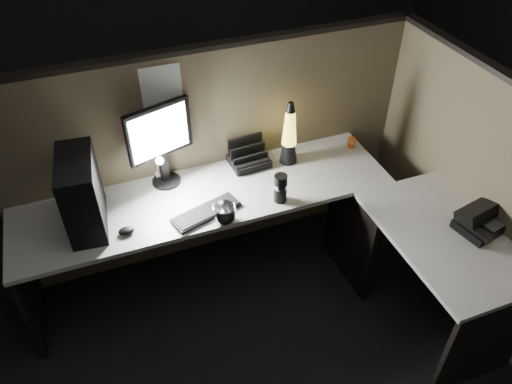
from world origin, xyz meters
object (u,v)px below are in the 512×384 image
object	(u,v)px
pc_tower	(82,193)
lava_lamp	(289,138)
monitor	(160,138)
keyboard	(206,212)
desk_phone	(478,221)

from	to	relation	value
pc_tower	lava_lamp	size ratio (longest dim) A/B	1.01
monitor	keyboard	xyz separation A→B (m)	(0.15, -0.39, -0.31)
lava_lamp	desk_phone	xyz separation A→B (m)	(0.73, -0.96, -0.13)
keyboard	desk_phone	xyz separation A→B (m)	(1.38, -0.65, 0.04)
desk_phone	keyboard	bearing A→B (deg)	143.19
keyboard	lava_lamp	world-z (taller)	lava_lamp
pc_tower	desk_phone	distance (m)	2.19
monitor	lava_lamp	world-z (taller)	monitor
desk_phone	lava_lamp	bearing A→B (deg)	115.80
desk_phone	pc_tower	bearing A→B (deg)	146.55
keyboard	desk_phone	bearing A→B (deg)	-41.49
keyboard	monitor	bearing A→B (deg)	94.77
monitor	desk_phone	size ratio (longest dim) A/B	1.93
pc_tower	lava_lamp	distance (m)	1.30
pc_tower	monitor	distance (m)	0.55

